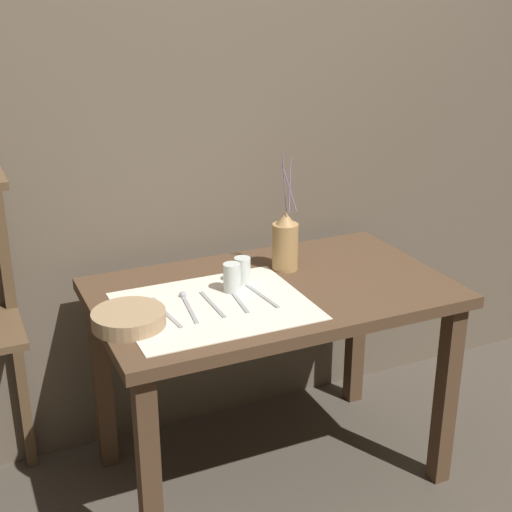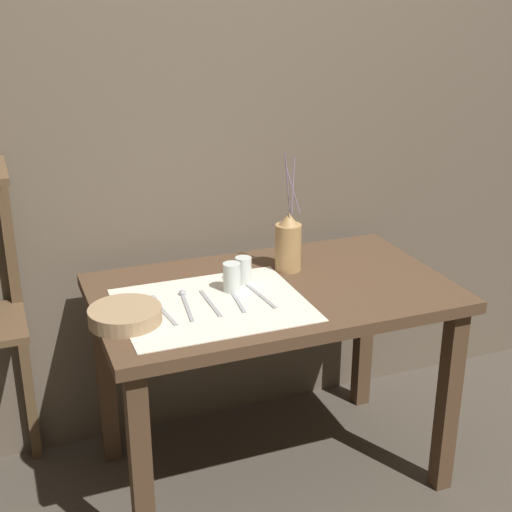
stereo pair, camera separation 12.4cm
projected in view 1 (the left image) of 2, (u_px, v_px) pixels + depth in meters
The scene contains 13 objects.
ground_plane at pixel (271, 469), 2.62m from camera, with size 12.00×12.00×0.00m, color #473F35.
stone_wall_back at pixel (218, 123), 2.58m from camera, with size 7.00×0.06×2.40m.
wooden_table at pixel (272, 316), 2.40m from camera, with size 1.18×0.70×0.73m.
linen_cloth at pixel (215, 306), 2.22m from camera, with size 0.58×0.47×0.00m.
pitcher_with_flowers at pixel (285, 243), 2.48m from camera, with size 0.09×0.09×0.42m.
wooden_bowl at pixel (129, 319), 2.08m from camera, with size 0.22×0.22×0.05m.
glass_tumbler_near at pixel (232, 278), 2.31m from camera, with size 0.06×0.06×0.09m.
glass_tumbler_far at pixel (242, 270), 2.37m from camera, with size 0.05×0.05×0.09m.
spoon_outer at pixel (159, 307), 2.20m from camera, with size 0.04×0.22×0.02m.
spoon_inner at pixel (186, 301), 2.24m from camera, with size 0.04×0.22×0.02m.
knife_center at pixel (212, 304), 2.22m from camera, with size 0.01×0.21×0.00m.
fork_outer at pixel (238, 299), 2.26m from camera, with size 0.03×0.21×0.00m.
fork_inner at pixel (262, 296), 2.28m from camera, with size 0.03×0.21×0.00m.
Camera 1 is at (-0.94, -1.95, 1.67)m, focal length 50.00 mm.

